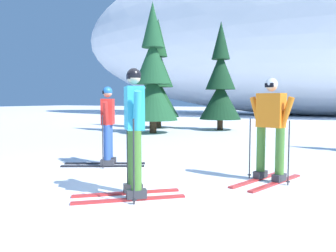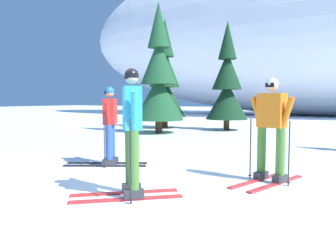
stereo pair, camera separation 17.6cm
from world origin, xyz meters
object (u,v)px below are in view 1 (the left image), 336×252
skier_cyan_jacket (134,129)px  pine_tree_center_right (220,85)px  skier_red_jacket (108,125)px  pine_tree_center_left (153,79)px  skier_orange_jacket (270,127)px  pine_tree_far_left (158,83)px

skier_cyan_jacket → pine_tree_center_right: 11.58m
skier_red_jacket → pine_tree_center_left: pine_tree_center_left is taller
skier_cyan_jacket → skier_orange_jacket: bearing=50.9°
skier_orange_jacket → pine_tree_center_right: (-4.11, 9.33, 1.15)m
skier_orange_jacket → skier_cyan_jacket: (-1.55, -1.91, 0.05)m
pine_tree_far_left → pine_tree_center_left: size_ratio=0.99×
skier_red_jacket → pine_tree_center_right: size_ratio=0.35×
skier_cyan_jacket → skier_red_jacket: 2.54m
skier_cyan_jacket → skier_red_jacket: (-1.82, 1.77, -0.12)m
pine_tree_center_left → skier_cyan_jacket: bearing=-61.6°
pine_tree_center_left → skier_orange_jacket: bearing=-47.0°
skier_cyan_jacket → pine_tree_center_right: bearing=102.8°
skier_red_jacket → pine_tree_center_right: bearing=94.4°
skier_orange_jacket → skier_red_jacket: bearing=-177.6°
pine_tree_far_left → pine_tree_center_right: bearing=3.8°
pine_tree_far_left → pine_tree_center_right: 3.20m
skier_orange_jacket → skier_red_jacket: (-3.37, -0.14, -0.07)m
pine_tree_center_left → pine_tree_center_right: size_ratio=1.10×
skier_orange_jacket → pine_tree_center_right: bearing=113.8°
skier_cyan_jacket → pine_tree_center_right: (-2.56, 11.24, 1.10)m
pine_tree_center_left → pine_tree_center_right: bearing=53.6°
skier_orange_jacket → pine_tree_center_left: (-6.13, 6.57, 1.34)m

